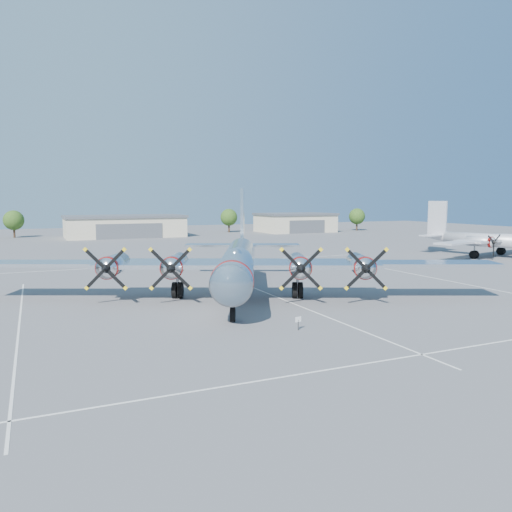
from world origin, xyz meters
name	(u,v)px	position (x,y,z in m)	size (l,w,h in m)	color
ground	(265,292)	(0.00, 0.00, 0.00)	(260.00, 260.00, 0.00)	#535355
parking_lines	(272,295)	(0.00, -1.75, 0.01)	(60.00, 50.08, 0.01)	silver
hangar_center	(125,226)	(0.00, 81.96, 2.71)	(28.60, 14.60, 5.40)	beige
hangar_east	(295,222)	(48.00, 81.96, 2.71)	(20.60, 14.60, 5.40)	beige
tree_west	(14,220)	(-25.00, 90.00, 4.22)	(4.80, 4.80, 6.64)	#382619
tree_east	(229,217)	(30.00, 88.00, 4.22)	(4.80, 4.80, 6.64)	#382619
tree_far_east	(357,216)	(68.00, 80.00, 4.22)	(4.80, 4.80, 6.64)	#382619
main_bomber_b29	(238,294)	(-2.73, 0.24, 0.00)	(47.60, 32.56, 10.53)	white
twin_engine_east	(481,256)	(45.98, 14.72, 0.00)	(28.25, 20.31, 8.95)	silver
info_placard	(298,321)	(-4.00, -14.10, 0.68)	(0.50, 0.13, 0.96)	black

